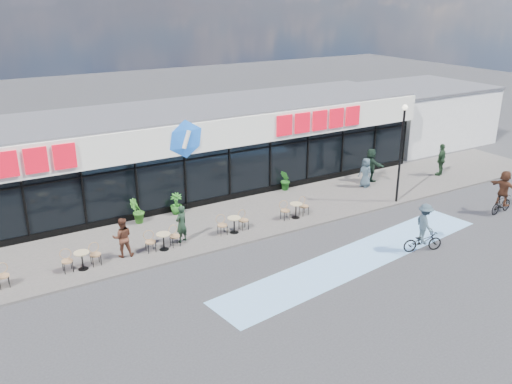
% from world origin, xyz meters
% --- Properties ---
extents(ground, '(120.00, 120.00, 0.00)m').
position_xyz_m(ground, '(0.00, 0.00, 0.00)').
color(ground, '#28282B').
rests_on(ground, ground).
extents(sidewalk, '(44.00, 5.00, 0.10)m').
position_xyz_m(sidewalk, '(0.00, 4.50, 0.05)').
color(sidewalk, '#544E4A').
rests_on(sidewalk, ground).
extents(bike_lane, '(14.17, 4.13, 0.01)m').
position_xyz_m(bike_lane, '(4.00, -1.50, 0.01)').
color(bike_lane, '#6EA0D1').
rests_on(bike_lane, ground).
extents(building, '(30.60, 6.57, 4.75)m').
position_xyz_m(building, '(-0.00, 9.93, 2.34)').
color(building, black).
rests_on(building, ground).
extents(neighbour_building, '(9.20, 7.20, 4.11)m').
position_xyz_m(neighbour_building, '(20.50, 11.00, 2.06)').
color(neighbour_building, silver).
rests_on(neighbour_building, ground).
extents(lamp_post, '(0.28, 0.28, 5.11)m').
position_xyz_m(lamp_post, '(9.89, 2.30, 3.14)').
color(lamp_post, black).
rests_on(lamp_post, sidewalk).
extents(bistro_set_2, '(1.54, 0.62, 0.90)m').
position_xyz_m(bistro_set_2, '(-6.15, 3.26, 0.56)').
color(bistro_set_2, tan).
rests_on(bistro_set_2, sidewalk).
extents(bistro_set_3, '(1.54, 0.62, 0.90)m').
position_xyz_m(bistro_set_3, '(-2.74, 3.26, 0.56)').
color(bistro_set_3, tan).
rests_on(bistro_set_3, sidewalk).
extents(bistro_set_4, '(1.54, 0.62, 0.90)m').
position_xyz_m(bistro_set_4, '(0.67, 3.26, 0.56)').
color(bistro_set_4, tan).
rests_on(bistro_set_4, sidewalk).
extents(bistro_set_5, '(1.54, 0.62, 0.90)m').
position_xyz_m(bistro_set_5, '(4.08, 3.26, 0.56)').
color(bistro_set_5, tan).
rests_on(bistro_set_5, sidewalk).
extents(potted_plant_left, '(0.74, 0.62, 1.23)m').
position_xyz_m(potted_plant_left, '(-2.74, 6.47, 0.72)').
color(potted_plant_left, '#29621C').
rests_on(potted_plant_left, sidewalk).
extents(potted_plant_mid, '(0.75, 0.75, 1.05)m').
position_xyz_m(potted_plant_mid, '(-0.69, 6.64, 0.62)').
color(potted_plant_mid, '#1E5819').
rests_on(potted_plant_mid, sidewalk).
extents(potted_plant_right, '(0.72, 0.78, 1.16)m').
position_xyz_m(potted_plant_right, '(5.82, 6.69, 0.68)').
color(potted_plant_right, '#1A5217').
rests_on(potted_plant_right, sidewalk).
extents(patron_left, '(0.72, 0.61, 1.68)m').
position_xyz_m(patron_left, '(-1.75, 3.52, 0.94)').
color(patron_left, black).
rests_on(patron_left, sidewalk).
extents(patron_right, '(0.96, 0.84, 1.69)m').
position_xyz_m(patron_right, '(-4.39, 3.47, 0.95)').
color(patron_right, '#482619').
rests_on(patron_right, sidewalk).
extents(pedestrian_a, '(0.66, 0.89, 1.66)m').
position_xyz_m(pedestrian_a, '(10.01, 4.90, 0.93)').
color(pedestrian_a, '#30414B').
rests_on(pedestrian_a, sidewalk).
extents(pedestrian_b, '(0.67, 1.82, 1.93)m').
position_xyz_m(pedestrian_b, '(11.01, 5.57, 1.06)').
color(pedestrian_b, black).
rests_on(pedestrian_b, sidewalk).
extents(pedestrian_c, '(1.23, 0.85, 1.94)m').
position_xyz_m(pedestrian_c, '(15.29, 4.18, 1.07)').
color(pedestrian_c, '#1C321D').
rests_on(pedestrian_c, sidewalk).
extents(cyclist_a, '(1.84, 1.24, 2.15)m').
position_xyz_m(cyclist_a, '(6.76, -2.41, 0.92)').
color(cyclist_a, black).
rests_on(cyclist_a, ground).
extents(cyclist_b, '(1.65, 1.69, 2.23)m').
position_xyz_m(cyclist_b, '(13.39, -1.39, 1.07)').
color(cyclist_b, black).
rests_on(cyclist_b, ground).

